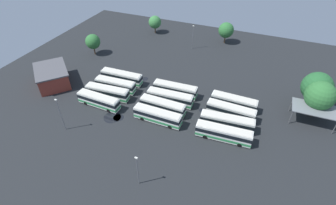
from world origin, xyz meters
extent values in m
plane|color=black|center=(0.00, 0.00, 0.00)|extent=(111.72, 111.72, 0.00)
cube|color=silver|center=(-15.91, -6.31, 1.76)|extent=(11.43, 2.67, 2.93)
cube|color=beige|center=(-15.91, -6.31, 3.30)|extent=(10.97, 2.46, 0.14)
cube|color=black|center=(-15.91, -6.31, 2.23)|extent=(11.48, 2.71, 0.94)
cube|color=#2D8C4C|center=(-15.91, -6.31, 0.94)|extent=(11.48, 2.71, 0.59)
cube|color=black|center=(-10.21, -6.44, 2.33)|extent=(0.10, 1.98, 1.08)
cylinder|color=black|center=(-12.36, -5.28, 0.50)|extent=(1.01, 0.32, 1.00)
cylinder|color=black|center=(-12.41, -7.50, 0.50)|extent=(1.01, 0.32, 1.00)
cylinder|color=black|center=(-19.41, -5.13, 0.50)|extent=(1.01, 0.32, 1.00)
cylinder|color=black|center=(-19.46, -7.35, 0.50)|extent=(1.01, 0.32, 1.00)
cube|color=silver|center=(-15.94, -2.49, 1.76)|extent=(11.75, 2.85, 2.93)
cube|color=beige|center=(-15.94, -2.49, 3.30)|extent=(11.28, 2.64, 0.14)
cube|color=black|center=(-15.94, -2.49, 2.23)|extent=(11.81, 2.89, 0.94)
cube|color=#2D8C4C|center=(-15.94, -2.49, 0.94)|extent=(11.81, 2.89, 0.59)
cube|color=black|center=(-10.10, -2.71, 2.33)|extent=(0.13, 1.98, 1.08)
cylinder|color=black|center=(-12.28, -1.52, 0.50)|extent=(1.01, 0.34, 1.00)
cylinder|color=black|center=(-12.36, -3.74, 0.50)|extent=(1.01, 0.34, 1.00)
cylinder|color=black|center=(-19.51, -1.24, 0.50)|extent=(1.01, 0.34, 1.00)
cylinder|color=black|center=(-19.59, -3.47, 0.50)|extent=(1.01, 0.34, 1.00)
cube|color=silver|center=(-15.90, 1.61, 1.76)|extent=(12.36, 3.49, 2.93)
cube|color=beige|center=(-15.90, 1.61, 3.30)|extent=(11.86, 3.26, 0.14)
cube|color=black|center=(-15.90, 1.61, 2.23)|extent=(12.42, 3.53, 0.94)
cube|color=#2D8C4C|center=(-15.90, 1.61, 0.94)|extent=(12.42, 3.53, 0.59)
cube|color=black|center=(-9.82, 2.15, 2.33)|extent=(0.24, 1.98, 1.08)
cylinder|color=black|center=(-12.24, 3.05, 0.50)|extent=(1.02, 0.39, 1.00)
cylinder|color=black|center=(-12.04, 0.84, 0.50)|extent=(1.02, 0.39, 1.00)
cylinder|color=black|center=(-19.77, 2.38, 0.50)|extent=(1.02, 0.39, 1.00)
cylinder|color=black|center=(-19.57, 0.16, 0.50)|extent=(1.02, 0.39, 1.00)
cube|color=silver|center=(-15.99, 5.56, 1.76)|extent=(12.32, 3.16, 2.93)
cube|color=beige|center=(-15.99, 5.56, 3.30)|extent=(11.82, 2.94, 0.14)
cube|color=black|center=(-15.99, 5.56, 2.23)|extent=(12.39, 3.20, 0.94)
cube|color=#2D8C4C|center=(-15.99, 5.56, 0.94)|extent=(12.39, 3.20, 0.59)
cube|color=black|center=(-9.89, 5.93, 2.33)|extent=(0.18, 1.98, 1.08)
cylinder|color=black|center=(-12.29, 6.90, 0.50)|extent=(1.02, 0.36, 1.00)
cylinder|color=black|center=(-12.15, 4.68, 0.50)|extent=(1.02, 0.36, 1.00)
cylinder|color=black|center=(-19.84, 6.43, 0.50)|extent=(1.02, 0.36, 1.00)
cylinder|color=black|center=(-19.70, 4.22, 0.50)|extent=(1.02, 0.36, 1.00)
cube|color=silver|center=(-0.18, -5.77, 1.76)|extent=(11.90, 2.93, 2.93)
cube|color=beige|center=(-0.18, -5.77, 3.30)|extent=(11.42, 2.72, 0.14)
cube|color=black|center=(-0.18, -5.77, 2.23)|extent=(11.96, 2.97, 0.94)
cube|color=#2D8C4C|center=(-0.18, -5.77, 0.94)|extent=(11.96, 2.97, 0.59)
cube|color=black|center=(5.72, -5.51, 2.33)|extent=(0.15, 1.98, 1.08)
cylinder|color=black|center=(3.42, -4.50, 0.50)|extent=(1.01, 0.34, 1.00)
cylinder|color=black|center=(3.52, -6.72, 0.50)|extent=(1.01, 0.34, 1.00)
cylinder|color=black|center=(-3.89, -4.82, 0.50)|extent=(1.01, 0.34, 1.00)
cylinder|color=black|center=(-3.79, -7.04, 0.50)|extent=(1.01, 0.34, 1.00)
cube|color=silver|center=(-0.27, -1.85, 1.76)|extent=(12.03, 3.04, 2.93)
cube|color=beige|center=(-0.27, -1.85, 3.30)|extent=(11.54, 2.82, 0.14)
cube|color=black|center=(-0.27, -1.85, 2.23)|extent=(12.09, 3.08, 0.94)
cube|color=#2D8C4C|center=(-0.27, -1.85, 0.94)|extent=(12.09, 3.08, 0.59)
cube|color=black|center=(5.69, -1.54, 2.33)|extent=(0.16, 1.98, 1.08)
cylinder|color=black|center=(3.36, -0.55, 0.50)|extent=(1.01, 0.35, 1.00)
cylinder|color=black|center=(3.48, -2.77, 0.50)|extent=(1.01, 0.35, 1.00)
cylinder|color=black|center=(-4.02, -0.94, 0.50)|extent=(1.01, 0.35, 1.00)
cylinder|color=black|center=(-3.90, -3.16, 0.50)|extent=(1.01, 0.35, 1.00)
cube|color=silver|center=(0.12, 2.02, 1.76)|extent=(11.59, 2.68, 2.93)
cube|color=beige|center=(0.12, 2.02, 3.30)|extent=(11.13, 2.47, 0.14)
cube|color=black|center=(0.12, 2.02, 2.23)|extent=(11.65, 2.72, 0.94)
cube|color=#2D8C4C|center=(0.12, 2.02, 0.94)|extent=(11.65, 2.72, 0.59)
cube|color=black|center=(5.90, 1.89, 2.33)|extent=(0.11, 1.98, 1.08)
cylinder|color=black|center=(3.72, 3.05, 0.50)|extent=(1.01, 0.32, 1.00)
cylinder|color=black|center=(3.67, 0.82, 0.50)|extent=(1.01, 0.32, 1.00)
cylinder|color=black|center=(-3.43, 3.21, 0.50)|extent=(1.01, 0.32, 1.00)
cylinder|color=black|center=(-3.48, 0.99, 0.50)|extent=(1.01, 0.32, 1.00)
cube|color=silver|center=(-0.21, 5.85, 1.76)|extent=(11.70, 2.52, 2.93)
cube|color=beige|center=(-0.21, 5.85, 3.30)|extent=(11.23, 2.32, 0.14)
cube|color=black|center=(-0.21, 5.85, 2.23)|extent=(11.76, 2.55, 0.94)
cube|color=#2D8C4C|center=(-0.21, 5.85, 0.94)|extent=(11.76, 2.55, 0.59)
cube|color=black|center=(5.64, 5.80, 2.33)|extent=(0.08, 1.98, 1.08)
cylinder|color=black|center=(3.42, 6.93, 0.50)|extent=(1.00, 0.31, 1.00)
cylinder|color=black|center=(3.40, 4.71, 0.50)|extent=(1.00, 0.31, 1.00)
cylinder|color=black|center=(-3.82, 6.99, 0.50)|extent=(1.00, 0.31, 1.00)
cylinder|color=black|center=(-3.84, 4.77, 0.50)|extent=(1.00, 0.31, 1.00)
cube|color=silver|center=(16.31, -5.61, 1.76)|extent=(12.23, 2.82, 2.93)
cube|color=beige|center=(16.31, -5.61, 3.30)|extent=(11.73, 2.61, 0.14)
cube|color=black|center=(16.31, -5.61, 2.23)|extent=(12.29, 2.86, 0.94)
cube|color=#2D8C4C|center=(16.31, -5.61, 0.94)|extent=(12.29, 2.86, 0.59)
cube|color=black|center=(22.40, -5.41, 2.33)|extent=(0.13, 1.98, 1.08)
cylinder|color=black|center=(20.04, -4.37, 0.50)|extent=(1.01, 0.33, 1.00)
cylinder|color=black|center=(20.12, -6.60, 0.50)|extent=(1.01, 0.33, 1.00)
cylinder|color=black|center=(12.51, -4.63, 0.50)|extent=(1.01, 0.33, 1.00)
cylinder|color=black|center=(12.59, -6.85, 0.50)|extent=(1.01, 0.33, 1.00)
cube|color=silver|center=(15.87, -1.46, 1.76)|extent=(11.42, 3.06, 2.93)
cube|color=beige|center=(15.87, -1.46, 3.30)|extent=(10.96, 2.84, 0.14)
cube|color=black|center=(15.87, -1.46, 2.23)|extent=(11.48, 3.10, 0.94)
cube|color=#2D8C4C|center=(15.87, -1.46, 0.94)|extent=(11.48, 3.10, 0.59)
cube|color=black|center=(21.52, -1.13, 2.33)|extent=(0.17, 1.98, 1.08)
cylinder|color=black|center=(19.30, -0.14, 0.50)|extent=(1.02, 0.36, 1.00)
cylinder|color=black|center=(19.43, -2.36, 0.50)|extent=(1.02, 0.36, 1.00)
cylinder|color=black|center=(12.30, -0.55, 0.50)|extent=(1.02, 0.36, 1.00)
cylinder|color=black|center=(12.43, -2.77, 0.50)|extent=(1.02, 0.36, 1.00)
cube|color=silver|center=(16.00, 2.32, 1.76)|extent=(11.95, 3.35, 2.93)
cube|color=beige|center=(16.00, 2.32, 3.30)|extent=(11.47, 3.12, 0.14)
cube|color=black|center=(16.00, 2.32, 2.23)|extent=(12.02, 3.39, 0.94)
cube|color=#2D8C4C|center=(16.00, 2.32, 0.94)|extent=(12.02, 3.39, 0.59)
cube|color=black|center=(21.89, 2.79, 2.33)|extent=(0.22, 1.98, 1.08)
cylinder|color=black|center=(19.55, 3.72, 0.50)|extent=(1.02, 0.38, 1.00)
cylinder|color=black|center=(19.73, 1.51, 0.50)|extent=(1.02, 0.38, 1.00)
cylinder|color=black|center=(12.26, 3.13, 0.50)|extent=(1.02, 0.38, 1.00)
cylinder|color=black|center=(12.44, 0.92, 0.50)|extent=(1.02, 0.38, 1.00)
cube|color=silver|center=(16.12, 6.21, 1.76)|extent=(11.54, 2.80, 2.93)
cube|color=beige|center=(16.12, 6.21, 3.30)|extent=(11.07, 2.59, 0.14)
cube|color=black|center=(16.12, 6.21, 2.23)|extent=(11.59, 2.84, 0.94)
cube|color=#2D8C4C|center=(16.12, 6.21, 0.94)|extent=(11.59, 2.84, 0.59)
cube|color=black|center=(21.86, 6.02, 2.33)|extent=(0.13, 1.98, 1.08)
cylinder|color=black|center=(19.71, 7.20, 0.50)|extent=(1.01, 0.33, 1.00)
cylinder|color=black|center=(19.63, 4.98, 0.50)|extent=(1.01, 0.33, 1.00)
cylinder|color=black|center=(12.60, 7.44, 0.50)|extent=(1.01, 0.33, 1.00)
cylinder|color=black|center=(12.53, 5.22, 0.50)|extent=(1.01, 0.33, 1.00)
cube|color=maroon|center=(34.13, 2.58, 2.31)|extent=(13.34, 13.08, 4.62)
cube|color=#4C4C51|center=(34.13, 2.58, 4.80)|extent=(14.14, 13.86, 0.36)
cube|color=black|center=(38.21, -1.01, 1.10)|extent=(1.23, 1.39, 2.20)
cube|color=slate|center=(-34.03, -8.10, 4.00)|extent=(10.05, 5.82, 0.20)
cylinder|color=#59595B|center=(-29.42, -5.50, 1.95)|extent=(0.20, 0.20, 3.90)
cylinder|color=#59595B|center=(-29.31, -10.50, 1.95)|extent=(0.20, 0.20, 3.90)
cylinder|color=#59595B|center=(-38.75, -5.70, 1.95)|extent=(0.20, 0.20, 3.90)
cylinder|color=#59595B|center=(-38.64, -10.71, 1.95)|extent=(0.20, 0.20, 3.90)
cylinder|color=slate|center=(-4.01, 22.87, 3.63)|extent=(0.16, 0.16, 7.25)
cube|color=silver|center=(-4.01, 22.87, 7.43)|extent=(0.56, 0.28, 0.20)
cylinder|color=slate|center=(18.56, 16.49, 4.27)|extent=(0.16, 0.16, 8.54)
cube|color=silver|center=(18.56, 16.49, 8.72)|extent=(0.56, 0.28, 0.20)
cylinder|color=slate|center=(4.14, -33.66, 4.11)|extent=(0.16, 0.16, 8.23)
cube|color=silver|center=(4.14, -33.66, 8.41)|extent=(0.56, 0.28, 0.20)
cylinder|color=brown|center=(-5.44, -42.75, 1.29)|extent=(0.44, 0.44, 2.57)
sphere|color=#2D6B33|center=(-5.44, -42.75, 4.90)|extent=(5.48, 5.48, 5.48)
cylinder|color=brown|center=(-33.85, -13.90, 1.64)|extent=(0.44, 0.44, 3.27)
sphere|color=#235B2D|center=(-33.85, -13.90, 6.38)|extent=(7.31, 7.31, 7.31)
cylinder|color=brown|center=(22.07, -41.13, 1.14)|extent=(0.44, 0.44, 2.28)
sphere|color=#387A3D|center=(22.07, -41.13, 4.35)|extent=(4.88, 4.88, 4.88)
cylinder|color=brown|center=(33.77, -17.01, 1.27)|extent=(0.44, 0.44, 2.54)
sphere|color=#2D6B33|center=(33.77, -17.01, 4.63)|extent=(4.91, 4.91, 4.91)
cylinder|color=brown|center=(-34.46, -10.51, 1.67)|extent=(0.44, 0.44, 3.33)
sphere|color=#2D6B33|center=(-34.46, -10.51, 6.28)|extent=(6.93, 6.93, 6.93)
cylinder|color=black|center=(10.75, 8.79, 0.00)|extent=(4.28, 4.28, 0.01)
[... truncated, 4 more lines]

